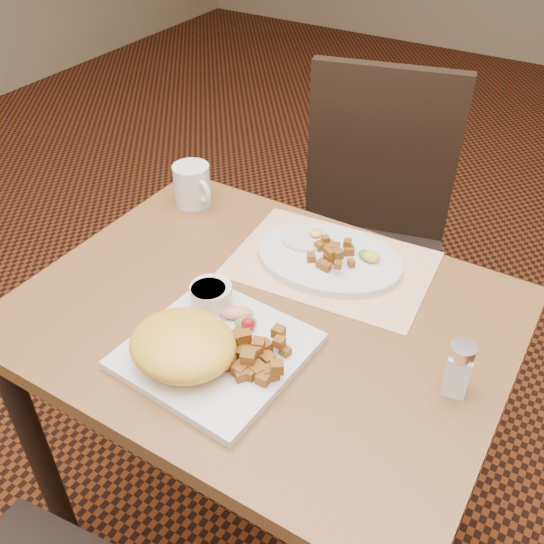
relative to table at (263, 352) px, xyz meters
The scene contains 15 objects.
ground 0.64m from the table, ahead, with size 8.00×8.00×0.00m, color black.
table is the anchor object (origin of this frame).
chair_far 0.67m from the table, 94.91° to the left, with size 0.51×0.52×0.97m.
placemat 0.23m from the table, 76.72° to the left, with size 0.40×0.28×0.00m, color white.
plate_square 0.18m from the table, 92.96° to the right, with size 0.28×0.28×0.02m, color silver.
plate_oval 0.23m from the table, 79.10° to the left, with size 0.30×0.23×0.02m, color silver, non-canonical shape.
hollandaise_mound 0.25m from the table, 101.80° to the right, with size 0.19×0.17×0.07m.
ramekin 0.18m from the table, 148.41° to the right, with size 0.08×0.08×0.04m.
garnish_sq 0.15m from the table, 96.63° to the right, with size 0.08×0.06×0.03m.
fried_egg 0.26m from the table, 97.74° to the left, with size 0.10×0.10×0.02m.
garnish_ov 0.29m from the table, 63.36° to the left, with size 0.06×0.04×0.02m.
salt_shaker 0.40m from the table, ahead, with size 0.05×0.05×0.10m.
coffee_mug 0.45m from the table, 144.84° to the left, with size 0.11×0.09×0.10m.
home_fries_sq 0.21m from the table, 63.33° to the right, with size 0.13×0.12×0.04m.
home_fries_ov 0.24m from the table, 75.97° to the left, with size 0.10×0.10×0.03m.
Camera 1 is at (0.46, -0.72, 1.51)m, focal length 40.00 mm.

